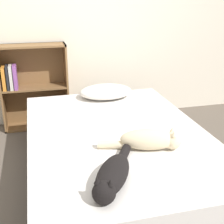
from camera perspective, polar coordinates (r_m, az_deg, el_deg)
The scene contains 7 objects.
ground_plane at distance 2.64m, azimuth 0.84°, elevation -12.51°, with size 8.00×8.00×0.00m, color brown.
wall_back at distance 3.65m, azimuth -5.42°, elevation 17.81°, with size 8.00×0.06×2.50m.
bed at distance 2.52m, azimuth 0.87°, elevation -8.27°, with size 1.39×2.05×0.45m.
pillow at distance 3.14m, azimuth -1.13°, elevation 3.76°, with size 0.53×0.37×0.13m.
cat_light at distance 2.14m, azimuth 7.07°, elevation -5.08°, with size 0.56×0.25×0.15m.
cat_dark at distance 1.76m, azimuth 0.01°, elevation -11.61°, with size 0.38×0.57×0.15m.
bookshelf at distance 3.60m, azimuth -14.48°, elevation 4.81°, with size 0.72×0.26×0.94m.
Camera 1 is at (-0.58, -2.11, 1.47)m, focal length 50.00 mm.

